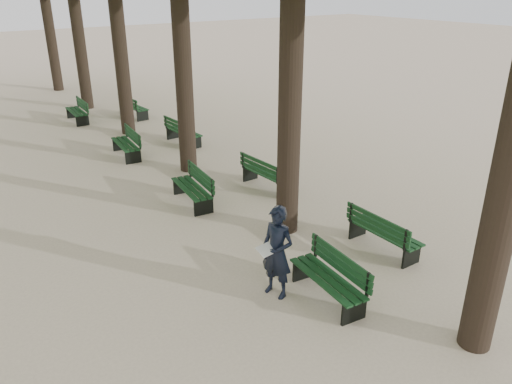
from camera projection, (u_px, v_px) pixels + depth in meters
ground at (324, 314)px, 8.98m from camera, size 120.00×120.00×0.00m
bench_left_0 at (327, 286)px, 9.32m from camera, size 0.76×1.85×0.92m
bench_left_1 at (192, 194)px, 13.31m from camera, size 0.79×1.86×0.92m
bench_left_2 at (126, 149)px, 16.84m from camera, size 0.75×1.85×0.92m
bench_left_3 at (77, 115)px, 20.96m from camera, size 0.65×1.82×0.92m
bench_right_0 at (383, 239)px, 11.00m from camera, size 0.59×1.81×0.92m
bench_right_1 at (267, 179)px, 14.30m from camera, size 0.65×1.82×0.92m
bench_right_2 at (184, 136)px, 18.18m from camera, size 0.67×1.83×0.92m
bench_right_3 at (134, 111)px, 21.68m from camera, size 0.69×1.83×0.92m
man_with_map at (277, 252)px, 9.21m from camera, size 0.72×0.81×1.83m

